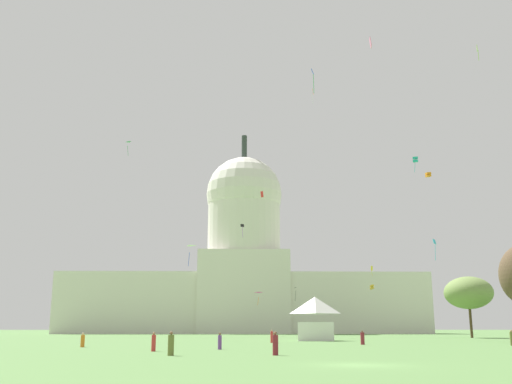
# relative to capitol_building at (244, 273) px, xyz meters

# --- Properties ---
(ground_plane) EXTENTS (800.00, 800.00, 0.00)m
(ground_plane) POSITION_rel_capitol_building_xyz_m (5.84, -156.20, -18.90)
(ground_plane) COLOR #567F42
(capitol_building) EXTENTS (114.24, 24.96, 65.22)m
(capitol_building) POSITION_rel_capitol_building_xyz_m (0.00, 0.00, 0.00)
(capitol_building) COLOR silver
(capitol_building) RESTS_ON ground_plane
(event_tent) EXTENTS (6.22, 6.34, 6.63)m
(event_tent) POSITION_rel_capitol_building_xyz_m (10.70, -97.46, -15.51)
(event_tent) COLOR white
(event_tent) RESTS_ON ground_plane
(tree_east_near) EXTENTS (11.12, 11.72, 11.74)m
(tree_east_near) POSITION_rel_capitol_building_xyz_m (43.79, -74.43, -10.32)
(tree_east_near) COLOR #4C3823
(tree_east_near) RESTS_ON ground_plane
(person_red_edge_west) EXTENTS (0.43, 0.43, 1.65)m
(person_red_edge_west) POSITION_rel_capitol_building_xyz_m (-8.36, -137.11, -18.14)
(person_red_edge_west) COLOR red
(person_red_edge_west) RESTS_ON ground_plane
(person_maroon_near_tree_east) EXTENTS (0.53, 0.53, 1.74)m
(person_maroon_near_tree_east) POSITION_rel_capitol_building_xyz_m (1.83, -144.55, -18.11)
(person_maroon_near_tree_east) COLOR maroon
(person_maroon_near_tree_east) RESTS_ON ground_plane
(person_orange_lawn_far_left) EXTENTS (0.59, 0.59, 1.50)m
(person_orange_lawn_far_left) POSITION_rel_capitol_building_xyz_m (-17.39, -125.97, -18.23)
(person_orange_lawn_far_left) COLOR orange
(person_orange_lawn_far_left) RESTS_ON ground_plane
(person_maroon_back_right) EXTENTS (0.53, 0.53, 1.64)m
(person_maroon_back_right) POSITION_rel_capitol_building_xyz_m (13.80, -117.85, -18.16)
(person_maroon_back_right) COLOR maroon
(person_maroon_back_right) RESTS_ON ground_plane
(person_red_back_left) EXTENTS (0.50, 0.50, 1.70)m
(person_red_back_left) POSITION_rel_capitol_building_xyz_m (3.37, -109.11, -18.12)
(person_red_back_left) COLOR red
(person_red_back_left) RESTS_ON ground_plane
(person_olive_edge_east) EXTENTS (0.51, 0.51, 1.75)m
(person_olive_edge_east) POSITION_rel_capitol_building_xyz_m (-5.97, -144.83, -18.11)
(person_olive_edge_east) COLOR olive
(person_olive_edge_east) RESTS_ON ground_plane
(person_purple_back_center) EXTENTS (0.50, 0.50, 1.56)m
(person_purple_back_center) POSITION_rel_capitol_building_xyz_m (-2.76, -132.91, -18.17)
(person_purple_back_center) COLOR #703D93
(person_purple_back_center) RESTS_ON ground_plane
(person_olive_mid_right) EXTENTS (0.44, 0.44, 1.74)m
(person_olive_mid_right) POSITION_rel_capitol_building_xyz_m (29.90, -122.23, -18.10)
(person_olive_mid_right) COLOR olive
(person_olive_mid_right) RESTS_ON ground_plane
(kite_orange_high) EXTENTS (0.43, 0.71, 3.76)m
(kite_orange_high) POSITION_rel_capitol_building_xyz_m (15.98, -59.57, 37.37)
(kite_orange_high) COLOR orange
(kite_black_low) EXTENTS (1.12, 1.19, 3.79)m
(kite_black_low) POSITION_rel_capitol_building_xyz_m (15.08, -20.26, -6.49)
(kite_black_low) COLOR black
(kite_cyan_low) EXTENTS (0.63, 0.79, 3.79)m
(kite_cyan_low) POSITION_rel_capitol_building_xyz_m (32.69, -89.63, -2.92)
(kite_cyan_low) COLOR #33BCDB
(kite_pink_mid) EXTENTS (0.30, 0.91, 1.14)m
(kite_pink_mid) POSITION_rel_capitol_building_xyz_m (13.72, -129.31, 14.56)
(kite_pink_mid) COLOR pink
(kite_turquoise_mid) EXTENTS (1.25, 1.29, 3.19)m
(kite_turquoise_mid) POSITION_rel_capitol_building_xyz_m (33.08, -80.52, 15.00)
(kite_turquoise_mid) COLOR teal
(kite_gold_low) EXTENTS (1.46, 1.44, 1.42)m
(kite_gold_low) POSITION_rel_capitol_building_xyz_m (36.10, -23.40, -5.88)
(kite_gold_low) COLOR gold
(kite_blue_high) EXTENTS (0.46, 0.83, 3.89)m
(kite_blue_high) POSITION_rel_capitol_building_xyz_m (9.68, -109.12, 19.64)
(kite_blue_high) COLOR blue
(kite_yellow_low) EXTENTS (0.66, 0.56, 2.69)m
(kite_yellow_low) POSITION_rel_capitol_building_xyz_m (33.29, -36.83, -2.06)
(kite_yellow_low) COLOR yellow
(kite_green_high) EXTENTS (1.35, 0.98, 3.06)m
(kite_green_high) POSITION_rel_capitol_building_xyz_m (-26.64, -60.47, 23.97)
(kite_green_high) COLOR green
(kite_red_mid) EXTENTS (0.75, 0.50, 1.43)m
(kite_red_mid) POSITION_rel_capitol_building_xyz_m (3.80, -60.88, 12.32)
(kite_red_mid) COLOR red
(kite_lime_high) EXTENTS (0.41, 0.92, 2.64)m
(kite_lime_high) POSITION_rel_capitol_building_xyz_m (39.04, -99.31, 29.06)
(kite_lime_high) COLOR #8CD133
(kite_magenta_low) EXTENTS (1.68, 0.89, 2.83)m
(kite_magenta_low) POSITION_rel_capitol_building_xyz_m (3.19, -56.12, -9.52)
(kite_magenta_low) COLOR #D1339E
(kite_white_low) EXTENTS (1.78, 1.53, 3.25)m
(kite_white_low) POSITION_rel_capitol_building_xyz_m (-9.44, -93.27, -4.11)
(kite_white_low) COLOR white
(kite_orange_mid) EXTENTS (0.82, 0.79, 0.74)m
(kite_orange_mid) POSITION_rel_capitol_building_xyz_m (27.48, -104.51, 5.67)
(kite_orange_mid) COLOR orange
(kite_black_mid) EXTENTS (0.96, 0.59, 3.49)m
(kite_black_mid) POSITION_rel_capitol_building_xyz_m (-0.57, -40.67, 8.21)
(kite_black_mid) COLOR black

